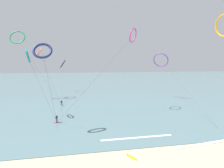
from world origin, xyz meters
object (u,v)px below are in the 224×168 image
object	(u,v)px
kite_coral	(39,52)
kite_navy	(43,51)
kite_charcoal	(63,64)
kite_emerald	(17,37)
kite_violet	(161,60)
surfer_lime	(62,103)
kite_magenta	(133,36)
surfboard_spare	(131,157)
kite_teal	(28,56)
surfer_crimson	(57,119)

from	to	relation	value
kite_coral	kite_navy	distance (m)	31.85
kite_charcoal	kite_emerald	xyz separation A→B (m)	(-12.68, -13.15, 8.92)
kite_violet	surfer_lime	bearing A→B (deg)	50.60
surfer_lime	kite_violet	world-z (taller)	kite_violet
kite_violet	kite_magenta	bearing A→B (deg)	82.37
surfer_lime	kite_charcoal	bearing A→B (deg)	-86.59
kite_charcoal	surfboard_spare	distance (m)	57.14
kite_navy	kite_emerald	xyz separation A→B (m)	(-15.14, 30.28, 6.54)
kite_teal	kite_coral	bearing A→B (deg)	-11.06
surfer_lime	surfboard_spare	size ratio (longest dim) A/B	0.91
kite_violet	kite_navy	xyz separation A→B (m)	(-33.50, -23.73, 1.01)
surfer_crimson	kite_magenta	bearing A→B (deg)	-40.58
kite_emerald	kite_teal	xyz separation A→B (m)	(9.79, -21.30, -7.05)
kite_magenta	kite_coral	xyz separation A→B (m)	(-28.19, 18.97, -3.23)
kite_navy	kite_emerald	world-z (taller)	kite_emerald
kite_charcoal	kite_coral	distance (m)	14.84
surfer_lime	kite_coral	size ratio (longest dim) A/B	0.09
kite_violet	kite_emerald	distance (m)	49.66
kite_charcoal	surfer_crimson	bearing A→B (deg)	-5.47
surfer_lime	surfboard_spare	distance (m)	31.38
surfer_crimson	kite_coral	distance (m)	31.95
kite_coral	kite_teal	xyz separation A→B (m)	(3.31, -21.63, -2.26)
surfer_lime	kite_navy	xyz separation A→B (m)	(-0.07, -18.37, 13.85)
kite_magenta	kite_charcoal	bearing A→B (deg)	-105.88
kite_coral	kite_navy	world-z (taller)	kite_coral
surfboard_spare	kite_emerald	bearing A→B (deg)	124.85
kite_violet	kite_emerald	world-z (taller)	kite_emerald
kite_magenta	kite_charcoal	distance (m)	39.35
surfer_lime	kite_navy	size ratio (longest dim) A/B	0.11
kite_emerald	kite_magenta	bearing A→B (deg)	-25.28
surfer_crimson	kite_teal	bearing A→B (deg)	82.81
surfer_lime	kite_emerald	xyz separation A→B (m)	(-15.21, 11.91, 20.39)
kite_violet	kite_teal	bearing A→B (deg)	62.29
surfer_lime	surfboard_spare	world-z (taller)	surfer_lime
kite_charcoal	kite_teal	xyz separation A→B (m)	(-2.89, -34.45, 1.88)
kite_teal	surfboard_spare	xyz separation A→B (m)	(18.39, -19.17, -14.13)
kite_magenta	kite_coral	size ratio (longest dim) A/B	1.19
surfer_crimson	kite_teal	world-z (taller)	kite_teal
surfer_lime	kite_teal	distance (m)	17.20
kite_navy	surfer_lime	bearing A→B (deg)	87.95
kite_emerald	kite_navy	bearing A→B (deg)	-60.44
kite_coral	kite_violet	xyz separation A→B (m)	(42.17, -6.87, -2.77)
kite_charcoal	kite_emerald	bearing A→B (deg)	-54.50
surfer_crimson	kite_teal	xyz separation A→B (m)	(-6.36, 4.52, 13.35)
kite_charcoal	kite_teal	bearing A→B (deg)	-15.34
kite_magenta	kite_navy	distance (m)	23.27
kite_coral	kite_emerald	size ratio (longest dim) A/B	0.77
kite_emerald	surfboard_spare	distance (m)	53.66
kite_magenta	kite_charcoal	world-z (taller)	kite_magenta
kite_violet	surfboard_spare	bearing A→B (deg)	100.38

